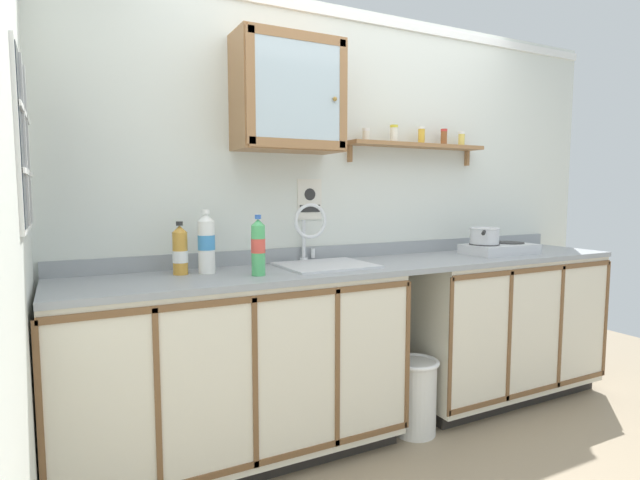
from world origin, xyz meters
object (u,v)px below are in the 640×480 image
hot_plate_stove (499,249)px  bottle_opaque_white_0 (206,243)px  bottle_juice_amber_2 (180,251)px  trash_bin (415,395)px  warning_sign (310,200)px  saucepan (485,235)px  bottle_soda_green_1 (258,247)px  sink (323,267)px  wall_cabinet (288,94)px

hot_plate_stove → bottle_opaque_white_0: (-1.89, 0.10, 0.12)m
hot_plate_stove → bottle_juice_amber_2: size_ratio=1.81×
bottle_opaque_white_0 → trash_bin: (1.10, -0.25, -0.89)m
hot_plate_stove → warning_sign: bearing=166.6°
saucepan → bottle_soda_green_1: bottle_soda_green_1 is taller
bottle_soda_green_1 → warning_sign: 0.63m
hot_plate_stove → saucepan: 0.15m
hot_plate_stove → bottle_opaque_white_0: size_ratio=1.49×
bottle_soda_green_1 → bottle_juice_amber_2: 0.38m
hot_plate_stove → saucepan: bearing=171.4°
bottle_juice_amber_2 → warning_sign: bearing=12.4°
sink → saucepan: (1.14, -0.04, 0.13)m
bottle_soda_green_1 → wall_cabinet: wall_cabinet is taller
trash_bin → bottle_soda_green_1: bearing=175.3°
saucepan → warning_sign: size_ratio=1.16×
sink → hot_plate_stove: 1.26m
hot_plate_stove → bottle_soda_green_1: bottle_soda_green_1 is taller
saucepan → bottle_soda_green_1: (-1.57, -0.10, 0.02)m
wall_cabinet → bottle_soda_green_1: bearing=-138.1°
bottle_juice_amber_2 → bottle_soda_green_1: bearing=-31.3°
hot_plate_stove → bottle_juice_amber_2: bottle_juice_amber_2 is taller
bottle_opaque_white_0 → hot_plate_stove: bearing=-3.0°
sink → bottle_opaque_white_0: size_ratio=1.53×
trash_bin → bottle_opaque_white_0: bearing=167.2°
hot_plate_stove → bottle_opaque_white_0: bearing=177.0°
bottle_soda_green_1 → trash_bin: size_ratio=0.68×
sink → warning_sign: 0.43m
warning_sign → wall_cabinet: bearing=-145.2°
sink → bottle_juice_amber_2: sink is taller
bottle_juice_amber_2 → trash_bin: (1.23, -0.27, -0.86)m
sink → bottle_opaque_white_0: 0.65m
sink → wall_cabinet: 0.94m
hot_plate_stove → wall_cabinet: bearing=173.5°
hot_plate_stove → bottle_soda_green_1: bearing=-177.3°
bottle_soda_green_1 → bottle_opaque_white_0: bearing=139.1°
hot_plate_stove → saucepan: saucepan is taller
hot_plate_stove → wall_cabinet: wall_cabinet is taller
warning_sign → trash_bin: 1.26m
bottle_soda_green_1 → wall_cabinet: (0.27, 0.24, 0.78)m
sink → bottle_juice_amber_2: (-0.75, 0.06, 0.12)m
wall_cabinet → warning_sign: bearing=34.8°
hot_plate_stove → wall_cabinet: 1.67m
sink → warning_sign: size_ratio=2.05×
wall_cabinet → trash_bin: wall_cabinet is taller
bottle_soda_green_1 → warning_sign: (0.46, 0.37, 0.22)m
sink → hot_plate_stove: (1.26, -0.06, 0.04)m
hot_plate_stove → warning_sign: size_ratio=2.00×
bottle_soda_green_1 → bottle_juice_amber_2: (-0.33, 0.20, -0.02)m
sink → wall_cabinet: wall_cabinet is taller
sink → wall_cabinet: bearing=146.4°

